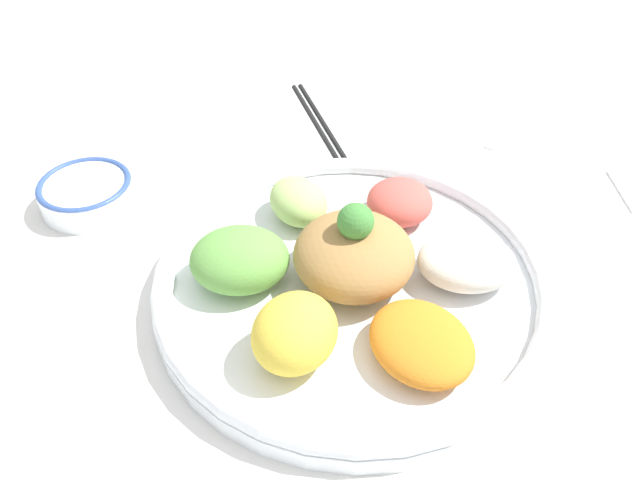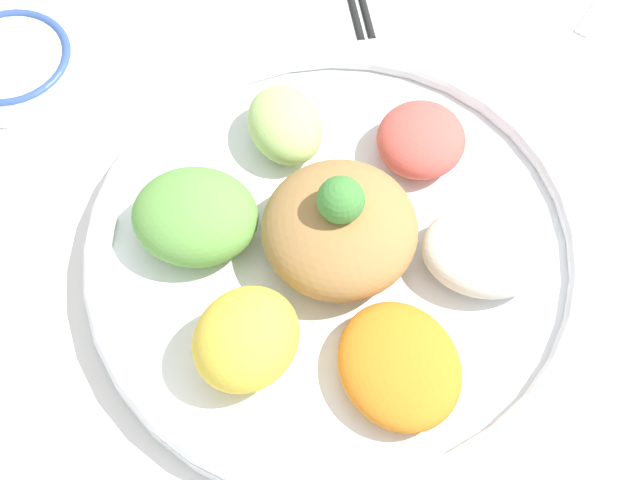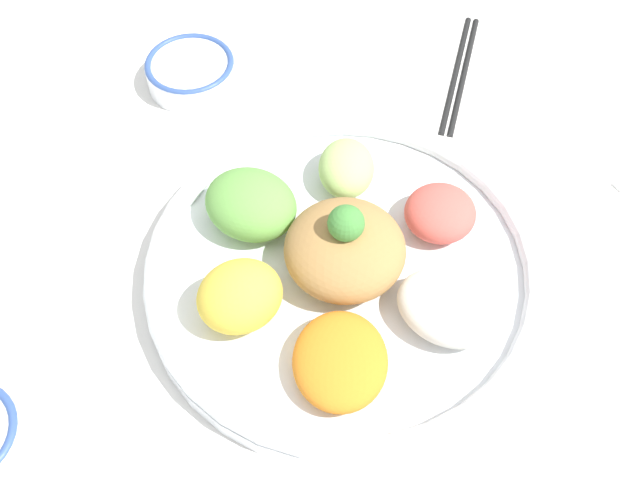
% 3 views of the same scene
% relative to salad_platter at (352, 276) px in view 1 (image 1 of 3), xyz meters
% --- Properties ---
extents(ground_plane, '(2.40, 2.40, 0.00)m').
position_rel_salad_platter_xyz_m(ground_plane, '(0.02, 0.01, -0.03)').
color(ground_plane, white).
extents(salad_platter, '(0.38, 0.38, 0.11)m').
position_rel_salad_platter_xyz_m(salad_platter, '(0.00, 0.00, 0.00)').
color(salad_platter, white).
rests_on(salad_platter, ground_plane).
extents(sauce_bowl_red, '(0.10, 0.10, 0.03)m').
position_rel_salad_platter_xyz_m(sauce_bowl_red, '(0.12, -0.31, -0.01)').
color(sauce_bowl_red, white).
rests_on(sauce_bowl_red, ground_plane).
extents(chopsticks_pair_near, '(0.11, 0.20, 0.01)m').
position_rel_salad_platter_xyz_m(chopsticks_pair_near, '(-0.20, -0.26, -0.02)').
color(chopsticks_pair_near, black).
rests_on(chopsticks_pair_near, ground_plane).
extents(serving_spoon_main, '(0.10, 0.11, 0.01)m').
position_rel_salad_platter_xyz_m(serving_spoon_main, '(-0.38, 0.08, -0.02)').
color(serving_spoon_main, white).
rests_on(serving_spoon_main, ground_plane).
extents(serving_spoon_extra, '(0.13, 0.07, 0.01)m').
position_rel_salad_platter_xyz_m(serving_spoon_extra, '(-0.39, -0.09, -0.02)').
color(serving_spoon_extra, white).
rests_on(serving_spoon_extra, ground_plane).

